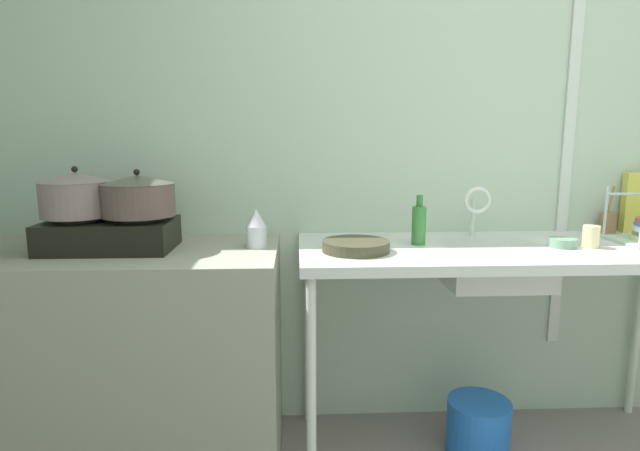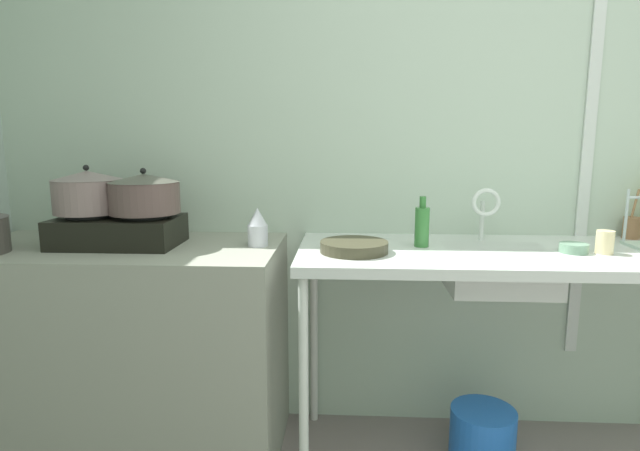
{
  "view_description": "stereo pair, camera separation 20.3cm",
  "coord_description": "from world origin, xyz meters",
  "px_view_note": "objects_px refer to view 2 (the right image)",
  "views": [
    {
      "loc": [
        -0.91,
        -0.69,
        1.35
      ],
      "look_at": [
        -0.81,
        1.31,
        1.01
      ],
      "focal_mm": 28.58,
      "sensor_mm": 36.0,
      "label": 1
    },
    {
      "loc": [
        -0.7,
        -0.69,
        1.35
      ],
      "look_at": [
        -0.81,
        1.31,
        1.01
      ],
      "focal_mm": 28.58,
      "sensor_mm": 36.0,
      "label": 2
    }
  ],
  "objects_px": {
    "sink_basin": "(498,269)",
    "frying_pan": "(354,247)",
    "pot_on_right_burner": "(144,194)",
    "bottle_by_sink": "(422,226)",
    "pot_on_left_burner": "(88,192)",
    "percolator": "(258,227)",
    "stove": "(119,230)",
    "bucket_on_floor": "(482,438)",
    "cup_by_rack": "(605,242)",
    "faucet": "(485,206)",
    "small_bowl_on_drainboard": "(574,248)",
    "utensil_jar": "(632,227)"
  },
  "relations": [
    {
      "from": "cup_by_rack",
      "to": "bucket_on_floor",
      "type": "height_order",
      "value": "cup_by_rack"
    },
    {
      "from": "cup_by_rack",
      "to": "sink_basin",
      "type": "bearing_deg",
      "value": 174.83
    },
    {
      "from": "pot_on_left_burner",
      "to": "cup_by_rack",
      "type": "xyz_separation_m",
      "value": [
        2.03,
        -0.05,
        -0.18
      ]
    },
    {
      "from": "pot_on_right_burner",
      "to": "bucket_on_floor",
      "type": "xyz_separation_m",
      "value": [
        1.39,
        -0.03,
        -1.01
      ]
    },
    {
      "from": "faucet",
      "to": "bottle_by_sink",
      "type": "distance_m",
      "value": 0.3
    },
    {
      "from": "pot_on_right_burner",
      "to": "bottle_by_sink",
      "type": "distance_m",
      "value": 1.13
    },
    {
      "from": "small_bowl_on_drainboard",
      "to": "utensil_jar",
      "type": "relative_size",
      "value": 0.49
    },
    {
      "from": "faucet",
      "to": "bucket_on_floor",
      "type": "distance_m",
      "value": 0.96
    },
    {
      "from": "stove",
      "to": "cup_by_rack",
      "type": "bearing_deg",
      "value": -1.38
    },
    {
      "from": "frying_pan",
      "to": "cup_by_rack",
      "type": "bearing_deg",
      "value": 1.73
    },
    {
      "from": "stove",
      "to": "cup_by_rack",
      "type": "relative_size",
      "value": 5.48
    },
    {
      "from": "sink_basin",
      "to": "small_bowl_on_drainboard",
      "type": "xyz_separation_m",
      "value": [
        0.28,
        -0.02,
        0.09
      ]
    },
    {
      "from": "small_bowl_on_drainboard",
      "to": "bucket_on_floor",
      "type": "relative_size",
      "value": 0.4
    },
    {
      "from": "pot_on_right_burner",
      "to": "faucet",
      "type": "bearing_deg",
      "value": 6.29
    },
    {
      "from": "faucet",
      "to": "bucket_on_floor",
      "type": "xyz_separation_m",
      "value": [
        -0.01,
        -0.19,
        -0.95
      ]
    },
    {
      "from": "stove",
      "to": "small_bowl_on_drainboard",
      "type": "distance_m",
      "value": 1.81
    },
    {
      "from": "pot_on_right_burner",
      "to": "percolator",
      "type": "bearing_deg",
      "value": 2.57
    },
    {
      "from": "frying_pan",
      "to": "pot_on_left_burner",
      "type": "bearing_deg",
      "value": 176.03
    },
    {
      "from": "bottle_by_sink",
      "to": "faucet",
      "type": "bearing_deg",
      "value": 21.1
    },
    {
      "from": "pot_on_left_burner",
      "to": "pot_on_right_burner",
      "type": "distance_m",
      "value": 0.23
    },
    {
      "from": "percolator",
      "to": "small_bowl_on_drainboard",
      "type": "height_order",
      "value": "percolator"
    },
    {
      "from": "small_bowl_on_drainboard",
      "to": "cup_by_rack",
      "type": "bearing_deg",
      "value": -5.87
    },
    {
      "from": "bottle_by_sink",
      "to": "utensil_jar",
      "type": "xyz_separation_m",
      "value": [
        0.94,
        0.22,
        -0.04
      ]
    },
    {
      "from": "sink_basin",
      "to": "small_bowl_on_drainboard",
      "type": "bearing_deg",
      "value": -4.89
    },
    {
      "from": "pot_on_right_burner",
      "to": "pot_on_left_burner",
      "type": "bearing_deg",
      "value": 180.0
    },
    {
      "from": "pot_on_left_burner",
      "to": "sink_basin",
      "type": "bearing_deg",
      "value": -0.4
    },
    {
      "from": "cup_by_rack",
      "to": "bucket_on_floor",
      "type": "bearing_deg",
      "value": 178.16
    },
    {
      "from": "frying_pan",
      "to": "cup_by_rack",
      "type": "height_order",
      "value": "cup_by_rack"
    },
    {
      "from": "faucet",
      "to": "cup_by_rack",
      "type": "xyz_separation_m",
      "value": [
        0.4,
        -0.2,
        -0.11
      ]
    },
    {
      "from": "percolator",
      "to": "stove",
      "type": "bearing_deg",
      "value": -177.96
    },
    {
      "from": "frying_pan",
      "to": "cup_by_rack",
      "type": "relative_size",
      "value": 2.95
    },
    {
      "from": "small_bowl_on_drainboard",
      "to": "faucet",
      "type": "bearing_deg",
      "value": 147.26
    },
    {
      "from": "faucet",
      "to": "bottle_by_sink",
      "type": "xyz_separation_m",
      "value": [
        -0.28,
        -0.11,
        -0.07
      ]
    },
    {
      "from": "sink_basin",
      "to": "faucet",
      "type": "distance_m",
      "value": 0.28
    },
    {
      "from": "pot_on_left_burner",
      "to": "frying_pan",
      "type": "xyz_separation_m",
      "value": [
        1.08,
        -0.07,
        -0.2
      ]
    },
    {
      "from": "pot_on_left_burner",
      "to": "bottle_by_sink",
      "type": "bearing_deg",
      "value": 2.01
    },
    {
      "from": "percolator",
      "to": "sink_basin",
      "type": "xyz_separation_m",
      "value": [
        0.96,
        -0.03,
        -0.15
      ]
    },
    {
      "from": "stove",
      "to": "bucket_on_floor",
      "type": "xyz_separation_m",
      "value": [
        1.5,
        -0.03,
        -0.86
      ]
    },
    {
      "from": "stove",
      "to": "sink_basin",
      "type": "height_order",
      "value": "stove"
    },
    {
      "from": "cup_by_rack",
      "to": "faucet",
      "type": "bearing_deg",
      "value": 153.59
    },
    {
      "from": "stove",
      "to": "small_bowl_on_drainboard",
      "type": "relative_size",
      "value": 4.57
    },
    {
      "from": "bottle_by_sink",
      "to": "utensil_jar",
      "type": "height_order",
      "value": "utensil_jar"
    },
    {
      "from": "sink_basin",
      "to": "frying_pan",
      "type": "xyz_separation_m",
      "value": [
        -0.57,
        -0.06,
        0.1
      ]
    },
    {
      "from": "percolator",
      "to": "frying_pan",
      "type": "relative_size",
      "value": 0.6
    },
    {
      "from": "bucket_on_floor",
      "to": "stove",
      "type": "bearing_deg",
      "value": 178.75
    },
    {
      "from": "pot_on_right_burner",
      "to": "percolator",
      "type": "height_order",
      "value": "pot_on_right_burner"
    },
    {
      "from": "cup_by_rack",
      "to": "bucket_on_floor",
      "type": "xyz_separation_m",
      "value": [
        -0.41,
        0.01,
        -0.84
      ]
    },
    {
      "from": "pot_on_left_burner",
      "to": "faucet",
      "type": "bearing_deg",
      "value": 5.39
    },
    {
      "from": "bottle_by_sink",
      "to": "percolator",
      "type": "bearing_deg",
      "value": -177.66
    },
    {
      "from": "bucket_on_floor",
      "to": "percolator",
      "type": "bearing_deg",
      "value": 176.73
    }
  ]
}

